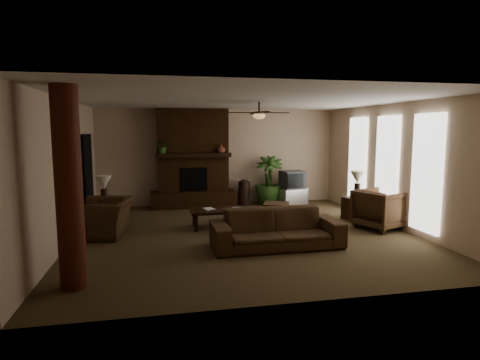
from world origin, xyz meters
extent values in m
plane|color=brown|center=(0.00, 0.00, 0.00)|extent=(7.00, 7.00, 0.00)
plane|color=silver|center=(0.00, 0.00, 2.80)|extent=(7.00, 7.00, 0.00)
plane|color=beige|center=(0.00, 3.50, 1.40)|extent=(7.00, 0.00, 7.00)
plane|color=beige|center=(0.00, -3.50, 1.40)|extent=(7.00, 0.00, 7.00)
plane|color=beige|center=(-3.50, 0.00, 1.40)|extent=(0.00, 7.00, 7.00)
plane|color=beige|center=(3.50, 0.00, 1.40)|extent=(0.00, 7.00, 7.00)
cube|color=#412511|center=(-0.80, 3.25, 1.40)|extent=(2.00, 0.50, 2.80)
cube|color=#412511|center=(-0.80, 3.15, 0.23)|extent=(2.40, 0.70, 0.45)
cube|color=black|center=(-0.80, 2.99, 0.82)|extent=(0.75, 0.04, 0.65)
cube|color=black|center=(-0.80, 2.97, 1.50)|extent=(2.10, 0.28, 0.12)
cube|color=white|center=(3.45, 1.60, 1.35)|extent=(0.08, 0.85, 2.35)
cube|color=white|center=(3.45, 0.20, 1.35)|extent=(0.08, 0.85, 2.35)
cube|color=white|center=(3.45, -1.20, 1.35)|extent=(0.08, 0.85, 2.35)
cylinder|color=#5B2516|center=(-2.95, -2.40, 1.40)|extent=(0.36, 0.36, 2.80)
cube|color=black|center=(-3.44, 1.80, 1.05)|extent=(0.10, 1.00, 2.10)
cylinder|color=black|center=(0.40, 0.30, 2.68)|extent=(0.04, 0.04, 0.24)
cylinder|color=black|center=(0.40, 0.30, 2.56)|extent=(0.20, 0.20, 0.06)
ellipsoid|color=#F2BF72|center=(0.40, 0.30, 2.50)|extent=(0.26, 0.26, 0.14)
cube|color=black|center=(0.80, 0.30, 2.57)|extent=(0.55, 0.12, 0.01)
cube|color=black|center=(0.00, 0.30, 2.57)|extent=(0.55, 0.12, 0.01)
cube|color=black|center=(0.40, 0.70, 2.57)|extent=(0.12, 0.55, 0.01)
cube|color=black|center=(0.40, -0.10, 2.57)|extent=(0.12, 0.55, 0.01)
imported|color=#48321F|center=(0.39, -1.11, 0.48)|extent=(2.45, 0.74, 0.95)
imported|color=#48321F|center=(-2.90, 0.38, 0.51)|extent=(0.92, 1.26, 1.02)
imported|color=#48321F|center=(3.08, -0.21, 0.48)|extent=(1.17, 1.20, 0.97)
cube|color=black|center=(-0.49, 0.58, 0.40)|extent=(1.20, 0.70, 0.06)
cube|color=black|center=(-0.99, 0.33, 0.18)|extent=(0.07, 0.07, 0.37)
cube|color=black|center=(0.01, 0.33, 0.18)|extent=(0.07, 0.07, 0.37)
cube|color=black|center=(-0.99, 0.83, 0.18)|extent=(0.07, 0.07, 0.37)
cube|color=black|center=(0.01, 0.83, 0.18)|extent=(0.07, 0.07, 0.37)
cube|color=#48321F|center=(1.08, 1.18, 0.20)|extent=(0.78, 0.78, 0.40)
cube|color=silver|center=(2.06, 2.85, 0.25)|extent=(0.97, 0.77, 0.50)
cube|color=#39393C|center=(2.04, 2.79, 0.76)|extent=(0.74, 0.62, 0.52)
cube|color=black|center=(2.04, 2.53, 0.76)|extent=(0.52, 0.14, 0.40)
cylinder|color=#2E1E1A|center=(0.67, 3.11, 0.35)|extent=(0.34, 0.34, 0.70)
sphere|color=#2E1E1A|center=(0.67, 3.11, 0.60)|extent=(0.34, 0.34, 0.34)
imported|color=#345C24|center=(1.40, 3.02, 0.40)|extent=(1.11, 1.59, 0.81)
cube|color=black|center=(-3.01, 1.02, 0.28)|extent=(0.53, 0.53, 0.55)
cylinder|color=black|center=(-2.96, 0.99, 0.73)|extent=(0.16, 0.16, 0.35)
cone|color=white|center=(-2.96, 0.99, 1.05)|extent=(0.42, 0.42, 0.30)
cube|color=black|center=(2.98, 0.72, 0.28)|extent=(0.61, 0.61, 0.55)
cylinder|color=black|center=(3.02, 0.76, 0.73)|extent=(0.14, 0.14, 0.35)
cone|color=white|center=(3.02, 0.76, 1.05)|extent=(0.36, 0.36, 0.30)
imported|color=#345C24|center=(-1.65, 2.91, 1.72)|extent=(0.45, 0.48, 0.33)
imported|color=brown|center=(-0.03, 2.91, 1.67)|extent=(0.25, 0.26, 0.22)
imported|color=#999999|center=(-0.78, 0.52, 0.57)|extent=(0.22, 0.08, 0.29)
imported|color=#999999|center=(-0.18, 0.49, 0.58)|extent=(0.21, 0.08, 0.29)
camera|label=1|loc=(-1.72, -8.06, 2.20)|focal=29.47mm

